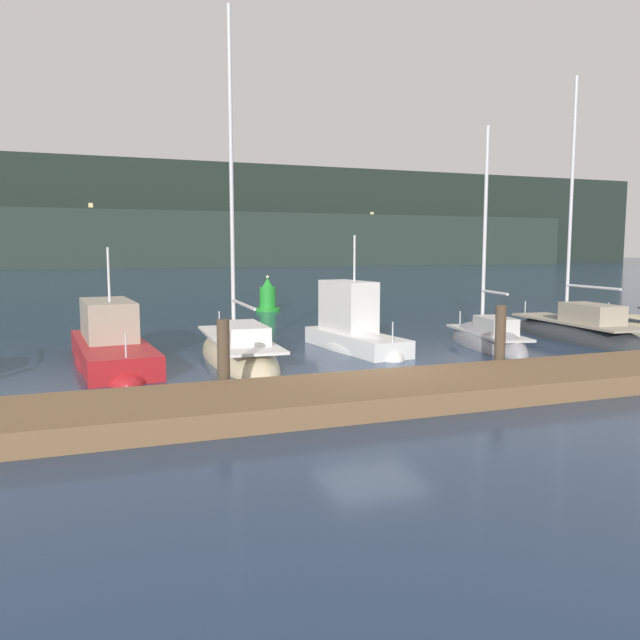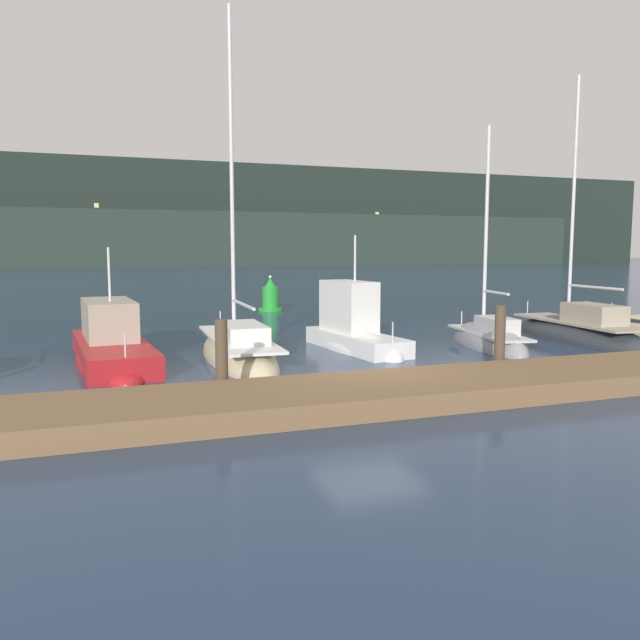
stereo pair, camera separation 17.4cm
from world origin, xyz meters
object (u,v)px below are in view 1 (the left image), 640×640
Objects in this scene: sailboat_berth_5 at (238,356)px; sailboat_berth_8 at (576,336)px; motorboat_berth_4 at (112,354)px; motorboat_berth_6 at (354,339)px; sailboat_berth_7 at (487,344)px; channel_buoy at (268,298)px.

sailboat_berth_5 is 1.08× the size of sailboat_berth_8.
sailboat_berth_5 is (3.59, -0.62, -0.17)m from motorboat_berth_4.
motorboat_berth_6 is 0.52× the size of sailboat_berth_8.
sailboat_berth_7 is at bearing -13.30° from motorboat_berth_6.
sailboat_berth_7 is at bearing -175.64° from sailboat_berth_8.
channel_buoy is (-3.71, 14.57, 0.62)m from sailboat_berth_7.
sailboat_berth_7 is (12.09, -1.17, -0.18)m from motorboat_berth_4.
sailboat_berth_5 reaches higher than sailboat_berth_7.
motorboat_berth_6 is at bearing -93.28° from channel_buoy.
motorboat_berth_4 is 0.70× the size of sailboat_berth_8.
sailboat_berth_8 reaches higher than motorboat_berth_4.
sailboat_berth_8 is at bearing -1.10° from sailboat_berth_5.
sailboat_berth_5 is 8.52m from sailboat_berth_7.
sailboat_berth_7 reaches higher than motorboat_berth_6.
motorboat_berth_4 is at bearing 176.94° from sailboat_berth_8.
sailboat_berth_7 reaches higher than motorboat_berth_4.
sailboat_berth_5 reaches higher than motorboat_berth_6.
sailboat_berth_7 is 4.30× the size of channel_buoy.
motorboat_berth_4 is 3.78× the size of channel_buoy.
motorboat_berth_6 reaches higher than motorboat_berth_4.
motorboat_berth_6 is (4.01, 0.51, 0.25)m from sailboat_berth_5.
sailboat_berth_7 is 15.05m from channel_buoy.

